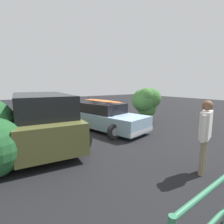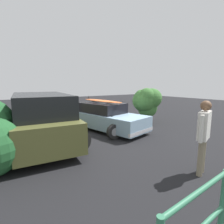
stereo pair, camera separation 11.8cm
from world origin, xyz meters
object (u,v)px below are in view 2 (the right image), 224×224
suv_car (42,119)px  bush_near_left (146,101)px  sedan_car (105,117)px  person_bystander (204,131)px

suv_car → bush_near_left: bearing=-174.9°
sedan_car → person_bystander: person_bystander is taller
suv_car → person_bystander: (-2.72, 4.44, 0.14)m
person_bystander → bush_near_left: (-3.05, -4.96, 0.16)m
person_bystander → sedan_car: bearing=-93.5°
person_bystander → bush_near_left: 5.83m
suv_car → sedan_car: bearing=-169.1°
bush_near_left → sedan_car: bearing=-1.3°
sedan_car → person_bystander: (0.30, 5.03, 0.48)m
sedan_car → person_bystander: 5.06m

